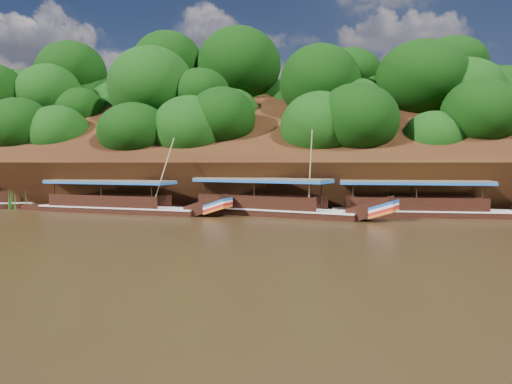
% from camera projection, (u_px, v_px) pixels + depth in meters
% --- Properties ---
extents(ground, '(160.00, 160.00, 0.00)m').
position_uv_depth(ground, '(269.00, 229.00, 28.18)').
color(ground, black).
rests_on(ground, ground).
extents(riverbank, '(120.00, 30.06, 19.40)m').
position_uv_depth(riverbank, '(292.00, 181.00, 50.56)').
color(riverbank, black).
rests_on(riverbank, ground).
extents(boat_0, '(15.39, 3.24, 6.46)m').
position_uv_depth(boat_0, '(438.00, 209.00, 34.38)').
color(boat_0, black).
rests_on(boat_0, ground).
extents(boat_1, '(14.91, 7.20, 6.35)m').
position_uv_depth(boat_1, '(281.00, 207.00, 34.97)').
color(boat_1, black).
rests_on(boat_1, ground).
extents(boat_2, '(15.38, 4.95, 5.96)m').
position_uv_depth(boat_2, '(128.00, 206.00, 36.96)').
color(boat_2, black).
rests_on(boat_2, ground).
extents(reeds, '(50.68, 1.82, 2.25)m').
position_uv_depth(reeds, '(243.00, 200.00, 37.72)').
color(reeds, '#225816').
rests_on(reeds, ground).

